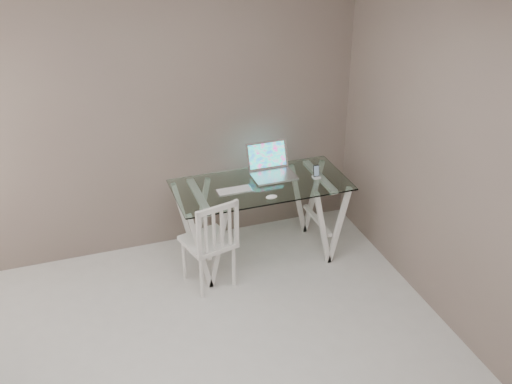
% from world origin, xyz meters
% --- Properties ---
extents(room, '(4.50, 4.52, 2.71)m').
position_xyz_m(room, '(-0.06, 0.02, 1.72)').
color(room, beige).
rests_on(room, ground).
extents(desk, '(1.50, 0.70, 0.75)m').
position_xyz_m(desk, '(0.94, 1.71, 0.38)').
color(desk, silver).
rests_on(desk, ground).
extents(chair, '(0.46, 0.46, 0.83)m').
position_xyz_m(chair, '(0.41, 1.43, 0.46)').
color(chair, silver).
rests_on(chair, ground).
extents(laptop, '(0.38, 0.35, 0.25)m').
position_xyz_m(laptop, '(1.09, 1.87, 0.81)').
color(laptop, silver).
rests_on(laptop, desk).
extents(keyboard, '(0.30, 0.13, 0.01)m').
position_xyz_m(keyboard, '(0.68, 1.67, 0.75)').
color(keyboard, silver).
rests_on(keyboard, desk).
extents(mouse, '(0.10, 0.06, 0.03)m').
position_xyz_m(mouse, '(0.93, 1.44, 0.76)').
color(mouse, white).
rests_on(mouse, desk).
extents(phone_dock, '(0.06, 0.06, 0.12)m').
position_xyz_m(phone_dock, '(1.43, 1.66, 0.78)').
color(phone_dock, white).
rests_on(phone_dock, desk).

